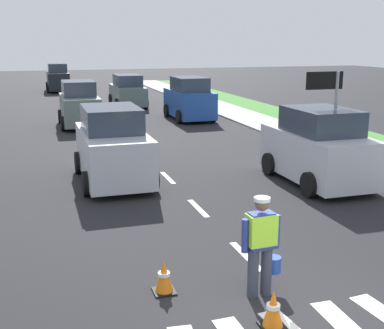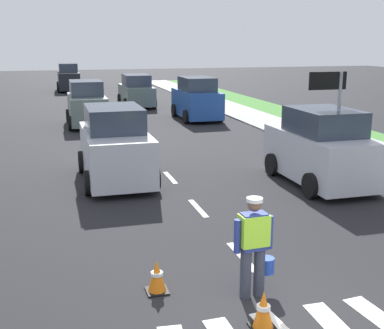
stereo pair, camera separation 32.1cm
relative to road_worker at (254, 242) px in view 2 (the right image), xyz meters
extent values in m
plane|color=black|center=(0.38, 19.76, -0.93)|extent=(96.00, 96.00, 0.00)
cube|color=#9E9E99|center=(7.58, 8.76, -0.93)|extent=(2.40, 72.00, 0.14)
cube|color=silver|center=(0.38, 1.46, -0.93)|extent=(0.14, 1.40, 0.01)
cube|color=silver|center=(0.38, 4.46, -0.93)|extent=(0.14, 1.40, 0.01)
cube|color=silver|center=(0.38, 7.46, -0.93)|extent=(0.14, 1.40, 0.01)
cube|color=silver|center=(0.38, 10.46, -0.93)|extent=(0.14, 1.40, 0.01)
cube|color=silver|center=(0.38, 13.46, -0.93)|extent=(0.14, 1.40, 0.01)
cube|color=silver|center=(0.38, 16.46, -0.93)|extent=(0.14, 1.40, 0.01)
cube|color=silver|center=(0.38, 19.46, -0.93)|extent=(0.14, 1.40, 0.01)
cube|color=silver|center=(0.38, 22.46, -0.93)|extent=(0.14, 1.40, 0.01)
cube|color=silver|center=(0.38, 25.46, -0.93)|extent=(0.14, 1.40, 0.01)
cube|color=silver|center=(0.38, 28.46, -0.93)|extent=(0.14, 1.40, 0.01)
cube|color=silver|center=(0.38, 31.46, -0.93)|extent=(0.14, 1.40, 0.01)
cube|color=silver|center=(0.38, 34.46, -0.93)|extent=(0.14, 1.40, 0.01)
cube|color=silver|center=(0.38, 37.46, -0.93)|extent=(0.14, 1.40, 0.01)
cube|color=silver|center=(0.38, 40.46, -0.93)|extent=(0.14, 1.40, 0.01)
cube|color=silver|center=(0.38, 43.46, -0.93)|extent=(0.14, 1.40, 0.01)
cube|color=silver|center=(0.38, 46.46, -0.93)|extent=(0.14, 1.40, 0.01)
cylinder|color=#383D4C|center=(-0.14, -0.02, -0.52)|extent=(0.18, 0.18, 0.82)
cylinder|color=#383D4C|center=(0.10, 0.00, -0.52)|extent=(0.18, 0.18, 0.82)
cube|color=navy|center=(-0.02, -0.01, 0.19)|extent=(0.41, 0.26, 0.60)
cube|color=#A5EA33|center=(-0.02, -0.01, 0.21)|extent=(0.47, 0.30, 0.51)
cylinder|color=navy|center=(-0.30, -0.02, 0.14)|extent=(0.11, 0.11, 0.55)
cylinder|color=navy|center=(0.26, 0.01, 0.14)|extent=(0.11, 0.11, 0.55)
sphere|color=brown|center=(-0.02, -0.01, 0.63)|extent=(0.22, 0.22, 0.22)
cylinder|color=silver|center=(-0.02, -0.01, 0.71)|extent=(0.26, 0.26, 0.06)
cylinder|color=#2347B7|center=(0.27, 0.11, -0.48)|extent=(0.26, 0.26, 0.26)
cylinder|color=gray|center=(4.95, 5.78, 0.67)|extent=(0.10, 0.10, 3.20)
cube|color=white|center=(4.55, 5.81, 2.02)|extent=(1.10, 0.05, 0.44)
cube|color=black|center=(4.55, 5.79, 2.02)|extent=(1.16, 0.04, 0.50)
cube|color=black|center=(-1.48, 0.54, -0.92)|extent=(0.36, 0.36, 0.03)
cone|color=orange|center=(-1.48, 0.54, -0.63)|extent=(0.30, 0.30, 0.53)
cylinder|color=white|center=(-1.48, 0.54, -0.61)|extent=(0.20, 0.20, 0.06)
cube|color=black|center=(-0.24, -0.95, -0.92)|extent=(0.36, 0.36, 0.03)
cone|color=orange|center=(-0.24, -0.95, -0.62)|extent=(0.30, 0.30, 0.56)
cylinder|color=white|center=(-0.24, -0.95, -0.59)|extent=(0.20, 0.20, 0.06)
cube|color=silver|center=(-1.23, 7.60, -0.09)|extent=(1.77, 4.06, 1.31)
cube|color=#2D3847|center=(-1.23, 7.70, 0.91)|extent=(1.55, 2.23, 0.70)
cylinder|color=black|center=(-0.33, 6.34, -0.59)|extent=(0.22, 0.68, 0.68)
cylinder|color=black|center=(-2.13, 6.34, -0.59)|extent=(0.22, 0.68, 0.68)
cylinder|color=black|center=(-0.33, 8.86, -0.59)|extent=(0.22, 0.68, 0.68)
cylinder|color=black|center=(-2.13, 8.86, -0.59)|extent=(0.22, 0.68, 0.68)
cube|color=#1E4799|center=(4.44, 18.59, -0.09)|extent=(1.76, 4.03, 1.33)
cube|color=#2D3847|center=(4.44, 18.49, 0.93)|extent=(1.55, 2.21, 0.70)
cylinder|color=black|center=(3.54, 19.83, -0.59)|extent=(0.22, 0.68, 0.68)
cylinder|color=black|center=(5.34, 19.83, -0.59)|extent=(0.22, 0.68, 0.68)
cylinder|color=black|center=(3.54, 17.34, -0.59)|extent=(0.22, 0.68, 0.68)
cylinder|color=black|center=(5.34, 17.34, -0.59)|extent=(0.22, 0.68, 0.68)
cube|color=slate|center=(2.28, 24.79, -0.19)|extent=(1.71, 4.28, 1.12)
cube|color=#2D3847|center=(2.28, 24.68, 0.72)|extent=(1.50, 2.35, 0.70)
cylinder|color=black|center=(1.41, 26.11, -0.59)|extent=(0.22, 0.68, 0.68)
cylinder|color=black|center=(3.16, 26.11, -0.59)|extent=(0.22, 0.68, 0.68)
cylinder|color=black|center=(1.41, 23.46, -0.59)|extent=(0.22, 0.68, 0.68)
cylinder|color=black|center=(3.16, 23.46, -0.59)|extent=(0.22, 0.68, 0.68)
cube|color=slate|center=(-1.27, 18.02, -0.10)|extent=(1.69, 3.83, 1.29)
cube|color=#2D3847|center=(-1.27, 18.12, 0.89)|extent=(1.49, 2.10, 0.70)
cylinder|color=black|center=(-0.40, 16.84, -0.59)|extent=(0.22, 0.68, 0.68)
cylinder|color=black|center=(-2.13, 16.84, -0.59)|extent=(0.22, 0.68, 0.68)
cylinder|color=black|center=(-0.40, 19.21, -0.59)|extent=(0.22, 0.68, 0.68)
cylinder|color=black|center=(-2.13, 19.21, -0.59)|extent=(0.22, 0.68, 0.68)
cube|color=silver|center=(4.40, 5.70, -0.10)|extent=(1.80, 3.93, 1.31)
cube|color=#2D3847|center=(4.40, 5.60, 0.91)|extent=(1.58, 2.16, 0.70)
cylinder|color=black|center=(3.48, 6.92, -0.59)|extent=(0.22, 0.68, 0.68)
cylinder|color=black|center=(5.32, 6.92, -0.59)|extent=(0.22, 0.68, 0.68)
cylinder|color=black|center=(3.48, 4.49, -0.59)|extent=(0.22, 0.68, 0.68)
cylinder|color=black|center=(5.32, 4.49, -0.59)|extent=(0.22, 0.68, 0.68)
cube|color=black|center=(-1.39, 36.25, -0.07)|extent=(1.64, 4.26, 1.37)
cube|color=#2D3847|center=(-1.39, 36.35, 0.97)|extent=(1.45, 2.34, 0.70)
cylinder|color=black|center=(-0.55, 34.92, -0.59)|extent=(0.22, 0.68, 0.68)
cylinder|color=black|center=(-2.23, 34.92, -0.59)|extent=(0.22, 0.68, 0.68)
cylinder|color=black|center=(-0.55, 37.57, -0.59)|extent=(0.22, 0.68, 0.68)
cylinder|color=black|center=(-2.23, 37.57, -0.59)|extent=(0.22, 0.68, 0.68)
camera|label=1|loc=(-3.30, -6.88, 3.11)|focal=47.39mm
camera|label=2|loc=(-2.99, -6.97, 3.11)|focal=47.39mm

